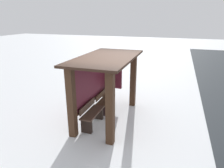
{
  "coord_description": "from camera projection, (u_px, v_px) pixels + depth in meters",
  "views": [
    {
      "loc": [
        -5.83,
        -2.15,
        3.35
      ],
      "look_at": [
        -0.04,
        -0.18,
        1.29
      ],
      "focal_mm": 31.79,
      "sensor_mm": 36.0,
      "label": 1
    }
  ],
  "objects": [
    {
      "name": "bench_left_inside",
      "position": [
        92.0,
        115.0,
        6.39
      ],
      "size": [
        1.12,
        0.39,
        0.75
      ],
      "color": "#4B362B",
      "rests_on": "ground"
    },
    {
      "name": "ground_plane",
      "position": [
        107.0,
        118.0,
        6.96
      ],
      "size": [
        60.0,
        60.0,
        0.0
      ],
      "primitive_type": "plane",
      "color": "white"
    },
    {
      "name": "bus_shelter",
      "position": [
        103.0,
        76.0,
        6.6
      ],
      "size": [
        3.24,
        1.7,
        2.17
      ],
      "color": "#3D2718",
      "rests_on": "ground"
    },
    {
      "name": "bench_center_inside",
      "position": [
        105.0,
        102.0,
        7.5
      ],
      "size": [
        1.12,
        0.38,
        0.71
      ],
      "color": "#493020",
      "rests_on": "ground"
    }
  ]
}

